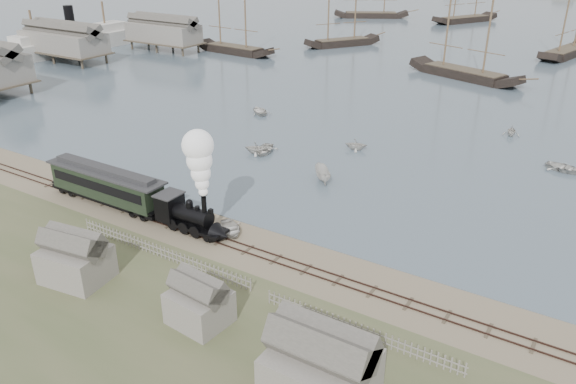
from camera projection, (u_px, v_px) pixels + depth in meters
The scene contains 23 objects.
ground at pixel (269, 243), 50.84m from camera, with size 600.00×600.00×0.00m, color gray.
harbor_water at pixel (560, 19), 181.57m from camera, with size 600.00×336.00×0.06m, color #485C67.
rail_track at pixel (257, 253), 49.28m from camera, with size 120.00×1.80×0.16m.
picket_fence_west at pixel (162, 258), 48.57m from camera, with size 19.00×0.10×1.20m, color gray, non-canonical shape.
picket_fence_east at pixel (359, 337), 39.07m from camera, with size 15.00×0.10×1.20m, color gray, non-canonical shape.
shed_left at pixel (79, 279), 45.64m from camera, with size 5.00×4.00×4.10m, color gray, non-canonical shape.
shed_mid at pixel (201, 322), 40.65m from camera, with size 4.00×3.50×3.60m, color gray, non-canonical shape.
western_wharf at pixel (71, 46), 116.36m from camera, with size 36.00×56.00×8.00m, color gray, non-canonical shape.
locomotive at pixel (197, 190), 50.51m from camera, with size 7.85×2.93×9.79m.
passenger_coach at pixel (106, 184), 57.32m from camera, with size 14.74×2.84×3.58m.
beached_dinghy at pixel (230, 229), 52.54m from camera, with size 3.68×2.63×0.76m, color silver.
steamship at pixel (71, 29), 130.23m from camera, with size 46.93×7.82×10.27m, color silver, non-canonical shape.
rowboat_0 at pixel (264, 150), 71.29m from camera, with size 4.21×3.01×0.87m, color silver.
rowboat_1 at pixel (356, 144), 72.18m from camera, with size 2.82×2.43×1.49m, color silver.
rowboat_2 at pixel (322, 174), 63.19m from camera, with size 3.91×1.47×1.51m, color silver.
rowboat_3 at pixel (564, 168), 65.85m from camera, with size 4.20×3.00×0.87m, color silver.
rowboat_6 at pixel (260, 111), 86.81m from camera, with size 4.10×2.93×0.85m, color silver.
rowboat_7 at pixel (512, 131), 77.23m from camera, with size 2.67×2.30×1.40m, color silver.
rowboat_8 at pixel (256, 148), 70.87m from camera, with size 3.01×2.59×1.58m, color silver.
schooner_0 at pixel (233, 8), 125.55m from camera, with size 20.49×4.73×20.00m, color black, non-canonical shape.
schooner_1 at pixel (344, 3), 133.82m from camera, with size 19.32×4.46×20.00m, color black, non-canonical shape.
schooner_2 at pixel (470, 24), 103.72m from camera, with size 23.14×5.34×20.00m, color black, non-canonical shape.
schooner_3 at pixel (575, 10), 122.66m from camera, with size 22.33×5.15×20.00m, color black, non-canonical shape.
Camera 1 is at (24.79, -36.53, 25.69)m, focal length 35.00 mm.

